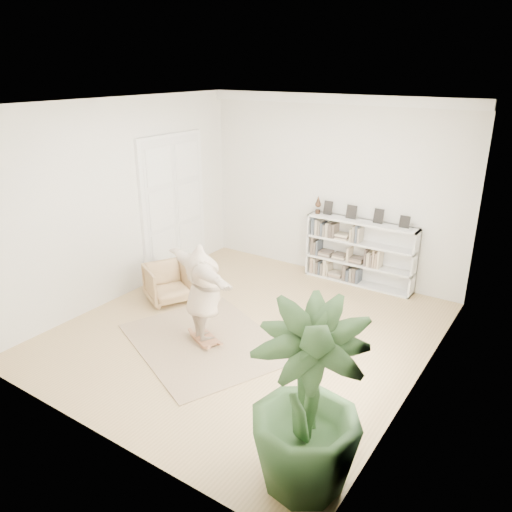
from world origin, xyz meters
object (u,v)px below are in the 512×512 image
Objects in this scene: bookshelf at (359,253)px; houseplant at (307,401)px; armchair at (168,283)px; rocker_board at (205,339)px; person at (203,290)px.

bookshelf is 5.36m from houseplant.
houseplant is at bearing -92.08° from armchair.
rocker_board is 3.25m from houseplant.
houseplant is (1.56, -5.11, 0.39)m from bookshelf.
armchair is at bearing 176.12° from rocker_board.
rocker_board is (1.53, -0.81, -0.28)m from armchair.
person is (0.00, -0.00, 0.84)m from rocker_board.
houseplant is (2.65, -1.62, 0.95)m from rocker_board.
bookshelf is 3.75m from armchair.
person reaches higher than rocker_board.
armchair is at bearing -3.88° from person.
houseplant reaches higher than armchair.
armchair is 1.81m from person.
rocker_board is at bearing -107.34° from bookshelf.
armchair reaches higher than rocker_board.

